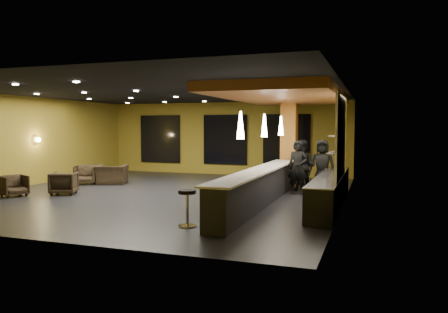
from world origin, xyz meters
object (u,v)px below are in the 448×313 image
(bar_stool_1, at_px, (212,198))
(bar_stool_4, at_px, (254,179))
(staff_b, at_px, (303,166))
(staff_c, at_px, (322,166))
(pendant_2, at_px, (281,126))
(armchair_d, at_px, (112,174))
(pendant_0, at_px, (241,125))
(bar_stool_0, at_px, (187,203))
(bar_stool_3, at_px, (241,185))
(armchair_b, at_px, (64,183))
(armchair_a, at_px, (14,186))
(armchair_c, at_px, (85,175))
(prep_counter, at_px, (330,191))
(bar_counter, at_px, (260,188))
(pendant_1, at_px, (264,126))
(column, at_px, (289,141))
(bar_stool_5, at_px, (262,174))
(bar_stool_2, at_px, (228,190))
(staff_a, at_px, (298,168))

(bar_stool_1, xyz_separation_m, bar_stool_4, (0.02, 4.13, 0.03))
(staff_b, bearing_deg, staff_c, 23.85)
(pendant_2, distance_m, armchair_d, 7.14)
(pendant_2, relative_size, staff_b, 0.38)
(pendant_0, bearing_deg, bar_stool_0, -121.96)
(pendant_2, xyz_separation_m, bar_stool_3, (-0.74, -2.45, -1.87))
(staff_c, height_order, armchair_b, staff_c)
(staff_c, bearing_deg, bar_stool_3, -132.67)
(armchair_a, height_order, armchair_b, armchair_b)
(armchair_c, xyz_separation_m, bar_stool_4, (7.09, -0.11, 0.11))
(prep_counter, bearing_deg, bar_stool_0, -126.40)
(bar_counter, distance_m, pendant_1, 1.92)
(bar_counter, xyz_separation_m, armchair_c, (-7.82, 2.18, -0.12))
(prep_counter, bearing_deg, column, 116.00)
(staff_c, distance_m, bar_stool_3, 3.41)
(armchair_d, bearing_deg, armchair_a, 52.54)
(armchair_d, bearing_deg, pendant_2, 163.98)
(armchair_b, distance_m, bar_stool_5, 7.10)
(column, height_order, bar_stool_2, column)
(armchair_c, relative_size, bar_stool_4, 1.10)
(column, bearing_deg, bar_stool_5, -121.64)
(pendant_1, bearing_deg, bar_stool_4, 114.83)
(staff_b, relative_size, armchair_b, 2.20)
(bar_stool_2, height_order, bar_stool_5, bar_stool_5)
(armchair_c, distance_m, bar_stool_1, 8.25)
(pendant_2, xyz_separation_m, staff_a, (0.73, -0.65, -1.43))
(pendant_1, height_order, bar_stool_4, pendant_1)
(pendant_0, relative_size, pendant_2, 1.00)
(column, distance_m, pendant_1, 4.14)
(pendant_2, height_order, bar_stool_2, pendant_2)
(pendant_1, bearing_deg, column, 90.00)
(pendant_1, bearing_deg, bar_stool_3, 176.41)
(pendant_2, bearing_deg, bar_stool_3, -106.83)
(bar_stool_0, height_order, bar_stool_2, bar_stool_0)
(pendant_1, bearing_deg, staff_c, 60.61)
(prep_counter, distance_m, staff_c, 2.70)
(armchair_b, bearing_deg, pendant_1, 163.43)
(column, xyz_separation_m, armchair_a, (-8.12, -5.80, -1.40))
(prep_counter, xyz_separation_m, bar_stool_1, (-2.75, -2.56, 0.03))
(armchair_b, bearing_deg, staff_c, 179.05)
(pendant_2, distance_m, bar_stool_2, 4.09)
(staff_c, bearing_deg, prep_counter, -80.26)
(armchair_b, distance_m, bar_stool_4, 6.56)
(pendant_0, xyz_separation_m, armchair_c, (-7.82, 4.18, -1.97))
(armchair_c, bearing_deg, armchair_a, -124.18)
(staff_b, xyz_separation_m, bar_stool_0, (-1.69, -6.33, -0.38))
(column, bearing_deg, pendant_2, -90.00)
(bar_stool_1, bearing_deg, bar_stool_3, 89.89)
(prep_counter, bearing_deg, bar_counter, -165.96)
(pendant_0, bearing_deg, bar_stool_2, 119.31)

